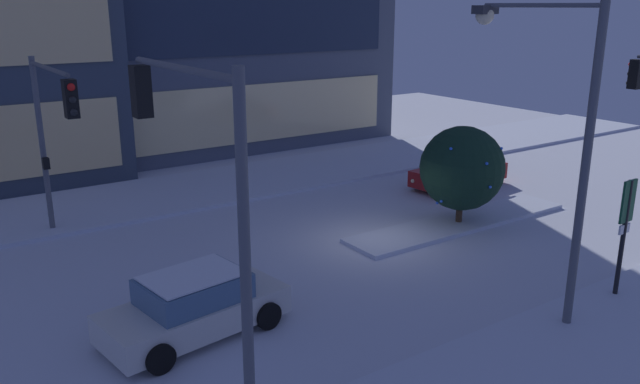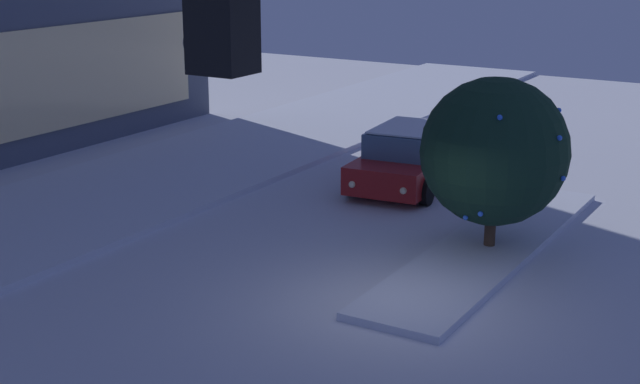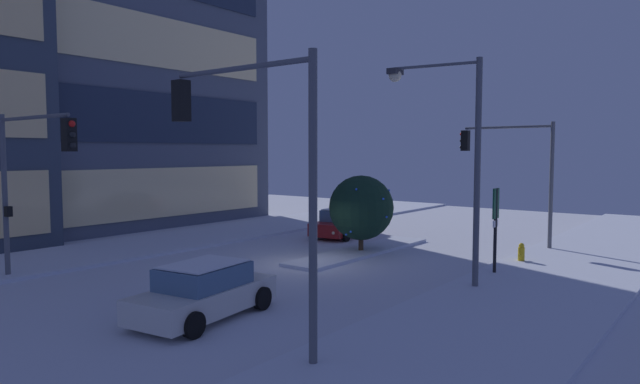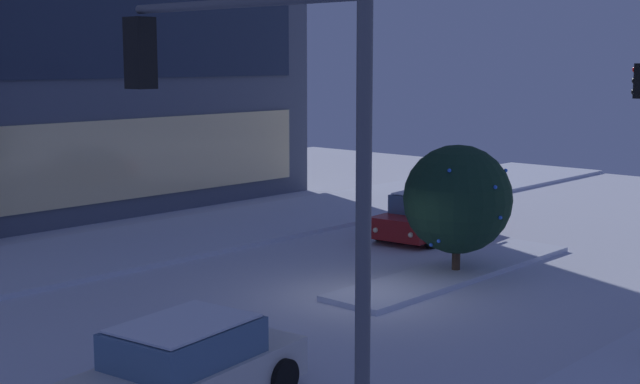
% 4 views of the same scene
% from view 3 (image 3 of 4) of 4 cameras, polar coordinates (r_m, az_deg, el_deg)
% --- Properties ---
extents(ground, '(52.00, 52.00, 0.00)m').
position_cam_3_polar(ground, '(22.31, -1.39, -7.44)').
color(ground, silver).
extents(curb_strip_near, '(52.00, 5.20, 0.14)m').
position_cam_3_polar(curb_strip_near, '(18.27, 20.59, -10.09)').
color(curb_strip_near, silver).
rests_on(curb_strip_near, ground).
extents(curb_strip_far, '(52.00, 5.20, 0.14)m').
position_cam_3_polar(curb_strip_far, '(28.47, -15.11, -4.92)').
color(curb_strip_far, silver).
rests_on(curb_strip_far, ground).
extents(median_strip, '(9.00, 1.80, 0.14)m').
position_cam_3_polar(median_strip, '(24.82, 4.30, -6.11)').
color(median_strip, silver).
rests_on(median_strip, ground).
extents(car_near, '(4.52, 2.48, 1.49)m').
position_cam_3_polar(car_near, '(15.47, -11.85, -10.04)').
color(car_near, silver).
rests_on(car_near, ground).
extents(car_far, '(4.50, 2.39, 1.49)m').
position_cam_3_polar(car_far, '(29.44, 2.47, -3.22)').
color(car_far, maroon).
rests_on(car_far, ground).
extents(traffic_light_corner_near_left, '(0.32, 4.48, 6.52)m').
position_cam_3_polar(traffic_light_corner_near_left, '(12.25, -7.00, 4.41)').
color(traffic_light_corner_near_left, '#565960').
rests_on(traffic_light_corner_near_left, ground).
extents(traffic_light_corner_far_left, '(0.32, 4.89, 5.79)m').
position_cam_3_polar(traffic_light_corner_far_left, '(20.59, -27.76, 2.38)').
color(traffic_light_corner_far_left, '#565960').
rests_on(traffic_light_corner_far_left, ground).
extents(traffic_light_corner_near_right, '(0.32, 4.47, 5.84)m').
position_cam_3_polar(traffic_light_corner_near_right, '(27.41, 19.15, 3.10)').
color(traffic_light_corner_near_right, '#565960').
rests_on(traffic_light_corner_near_right, ground).
extents(street_lamp_arched, '(0.77, 3.14, 7.46)m').
position_cam_3_polar(street_lamp_arched, '(18.62, 13.32, 5.32)').
color(street_lamp_arched, '#565960').
rests_on(street_lamp_arched, ground).
extents(fire_hydrant, '(0.48, 0.26, 0.85)m').
position_cam_3_polar(fire_hydrant, '(23.66, 20.02, -6.01)').
color(fire_hydrant, gold).
rests_on(fire_hydrant, ground).
extents(parking_info_sign, '(0.55, 0.12, 3.18)m').
position_cam_3_polar(parking_info_sign, '(20.84, 17.63, -2.76)').
color(parking_info_sign, black).
rests_on(parking_info_sign, ground).
extents(decorated_tree_median, '(2.89, 2.88, 3.46)m').
position_cam_3_polar(decorated_tree_median, '(24.45, 4.26, -1.63)').
color(decorated_tree_median, '#473323').
rests_on(decorated_tree_median, ground).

